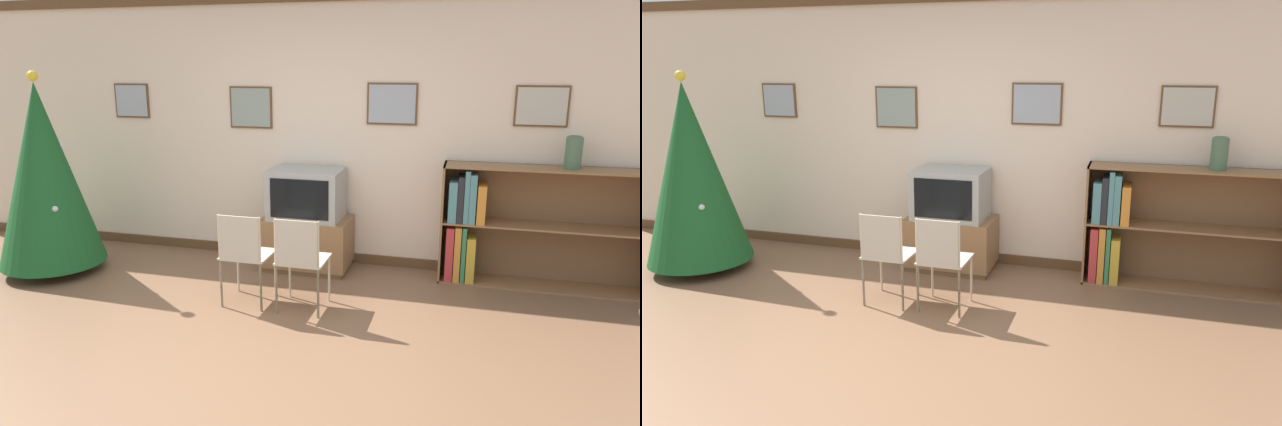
% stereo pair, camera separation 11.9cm
% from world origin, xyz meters
% --- Properties ---
extents(ground_plane, '(24.00, 24.00, 0.00)m').
position_xyz_m(ground_plane, '(0.00, 0.00, 0.00)').
color(ground_plane, brown).
extents(wall_back, '(9.20, 0.11, 2.70)m').
position_xyz_m(wall_back, '(0.00, 2.50, 1.35)').
color(wall_back, beige).
rests_on(wall_back, ground_plane).
extents(christmas_tree, '(1.00, 1.00, 1.96)m').
position_xyz_m(christmas_tree, '(-2.47, 1.43, 0.98)').
color(christmas_tree, maroon).
rests_on(christmas_tree, ground_plane).
extents(tv_console, '(0.87, 0.53, 0.53)m').
position_xyz_m(tv_console, '(-0.04, 2.17, 0.27)').
color(tv_console, brown).
rests_on(tv_console, ground_plane).
extents(television, '(0.70, 0.52, 0.49)m').
position_xyz_m(television, '(-0.04, 2.16, 0.78)').
color(television, '#9E9E99').
rests_on(television, tv_console).
extents(folding_chair_left, '(0.40, 0.40, 0.82)m').
position_xyz_m(folding_chair_left, '(-0.29, 1.14, 0.47)').
color(folding_chair_left, '#BCB29E').
rests_on(folding_chair_left, ground_plane).
extents(folding_chair_right, '(0.40, 0.40, 0.82)m').
position_xyz_m(folding_chair_right, '(0.21, 1.14, 0.47)').
color(folding_chair_right, '#BCB29E').
rests_on(folding_chair_right, ground_plane).
extents(bookshelf, '(1.86, 0.36, 1.12)m').
position_xyz_m(bookshelf, '(1.87, 2.27, 0.56)').
color(bookshelf, olive).
rests_on(bookshelf, ground_plane).
extents(vase, '(0.14, 0.14, 0.29)m').
position_xyz_m(vase, '(2.37, 2.27, 1.27)').
color(vase, '#47664C').
rests_on(vase, bookshelf).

